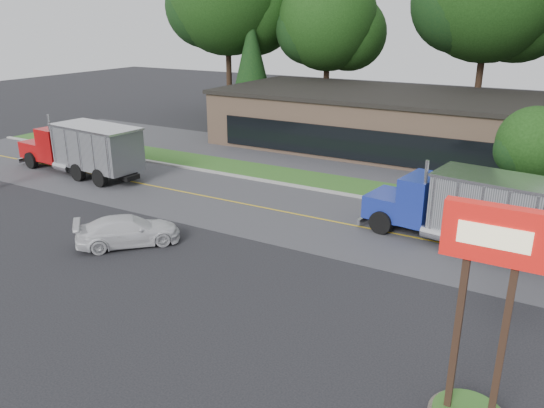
% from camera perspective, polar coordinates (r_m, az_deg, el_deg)
% --- Properties ---
extents(ground, '(140.00, 140.00, 0.00)m').
position_cam_1_polar(ground, '(20.61, -8.61, -8.87)').
color(ground, '#2B2B2F').
rests_on(ground, ground).
extents(road, '(60.00, 8.00, 0.02)m').
position_cam_1_polar(road, '(27.53, 3.01, -1.20)').
color(road, '#55555A').
rests_on(road, ground).
extents(center_line, '(60.00, 0.12, 0.01)m').
position_cam_1_polar(center_line, '(27.53, 3.01, -1.20)').
color(center_line, gold).
rests_on(center_line, ground).
extents(curb, '(60.00, 0.30, 0.12)m').
position_cam_1_polar(curb, '(31.13, 6.53, 1.17)').
color(curb, '#9E9E99').
rests_on(curb, ground).
extents(grass_verge, '(60.00, 3.40, 0.03)m').
position_cam_1_polar(grass_verge, '(32.71, 7.80, 2.02)').
color(grass_verge, '#24561D').
rests_on(grass_verge, ground).
extents(far_parking, '(60.00, 7.00, 0.02)m').
position_cam_1_polar(far_parking, '(37.22, 10.76, 4.00)').
color(far_parking, '#55555A').
rests_on(far_parking, ground).
extents(strip_mall, '(32.00, 12.00, 4.00)m').
position_cam_1_polar(strip_mall, '(41.86, 16.34, 8.08)').
color(strip_mall, tan).
rests_on(strip_mall, ground).
extents(bilo_sign, '(2.20, 1.90, 5.95)m').
position_cam_1_polar(bilo_sign, '(13.88, 21.06, -15.62)').
color(bilo_sign, '#6B6054').
rests_on(bilo_sign, ground).
extents(tree_far_a, '(12.32, 11.60, 17.57)m').
position_cam_1_polar(tree_far_a, '(55.85, -4.59, 20.96)').
color(tree_far_a, '#382619').
rests_on(tree_far_a, ground).
extents(tree_far_b, '(9.84, 9.27, 14.04)m').
position_cam_1_polar(tree_far_b, '(52.69, 6.26, 18.55)').
color(tree_far_b, '#382619').
rests_on(tree_far_b, ground).
extents(evergreen_left, '(4.47, 4.47, 10.15)m').
position_cam_1_polar(evergreen_left, '(52.11, -2.21, 14.91)').
color(evergreen_left, '#382619').
rests_on(evergreen_left, ground).
extents(tree_verge, '(3.93, 3.70, 5.61)m').
position_cam_1_polar(tree_verge, '(29.74, 26.44, 5.51)').
color(tree_verge, '#382619').
rests_on(tree_verge, ground).
extents(dump_truck_red, '(10.41, 3.48, 3.36)m').
position_cam_1_polar(dump_truck_red, '(36.18, -19.60, 5.74)').
color(dump_truck_red, black).
rests_on(dump_truck_red, ground).
extents(dump_truck_blue, '(8.15, 3.61, 3.36)m').
position_cam_1_polar(dump_truck_blue, '(24.96, 19.90, -0.19)').
color(dump_truck_blue, black).
rests_on(dump_truck_blue, ground).
extents(rally_car, '(4.44, 4.62, 1.32)m').
position_cam_1_polar(rally_car, '(24.66, -15.22, -2.77)').
color(rally_car, silver).
rests_on(rally_car, ground).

